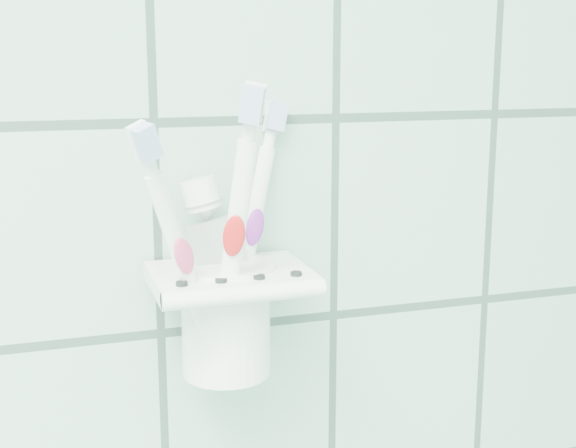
# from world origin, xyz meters

# --- Properties ---
(holder_bracket) EXTENTS (0.12, 0.10, 0.04)m
(holder_bracket) POSITION_xyz_m (0.65, 1.15, 1.30)
(holder_bracket) COLOR white
(holder_bracket) RESTS_ON wall_back
(cup) EXTENTS (0.08, 0.08, 0.09)m
(cup) POSITION_xyz_m (0.64, 1.16, 1.28)
(cup) COLOR white
(cup) RESTS_ON holder_bracket
(toothbrush_pink) EXTENTS (0.07, 0.06, 0.20)m
(toothbrush_pink) POSITION_xyz_m (0.63, 1.15, 1.34)
(toothbrush_pink) COLOR white
(toothbrush_pink) RESTS_ON cup
(toothbrush_blue) EXTENTS (0.06, 0.04, 0.21)m
(toothbrush_blue) POSITION_xyz_m (0.64, 1.16, 1.34)
(toothbrush_blue) COLOR white
(toothbrush_blue) RESTS_ON cup
(toothbrush_orange) EXTENTS (0.04, 0.06, 0.22)m
(toothbrush_orange) POSITION_xyz_m (0.63, 1.14, 1.35)
(toothbrush_orange) COLOR white
(toothbrush_orange) RESTS_ON cup
(toothpaste_tube) EXTENTS (0.06, 0.04, 0.16)m
(toothpaste_tube) POSITION_xyz_m (0.66, 1.16, 1.32)
(toothpaste_tube) COLOR silver
(toothpaste_tube) RESTS_ON cup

